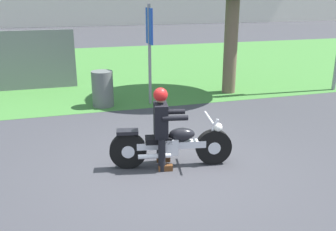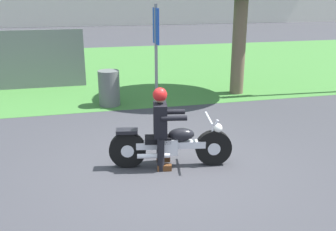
# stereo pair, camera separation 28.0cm
# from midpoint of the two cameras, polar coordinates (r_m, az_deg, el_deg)

# --- Properties ---
(ground) EXTENTS (120.00, 120.00, 0.00)m
(ground) POSITION_cam_midpoint_polar(r_m,az_deg,el_deg) (6.49, 1.58, -8.04)
(ground) COLOR #38383D
(grass_verge) EXTENTS (60.00, 12.00, 0.01)m
(grass_verge) POSITION_cam_midpoint_polar(r_m,az_deg,el_deg) (15.53, -7.96, 7.27)
(grass_verge) COLOR #3D7533
(grass_verge) RESTS_ON ground
(motorcycle_lead) EXTENTS (2.09, 0.70, 0.87)m
(motorcycle_lead) POSITION_cam_midpoint_polar(r_m,az_deg,el_deg) (6.44, 1.74, -4.48)
(motorcycle_lead) COLOR black
(motorcycle_lead) RESTS_ON ground
(rider_lead) EXTENTS (0.60, 0.53, 1.39)m
(rider_lead) POSITION_cam_midpoint_polar(r_m,az_deg,el_deg) (6.28, 0.25, -0.92)
(rider_lead) COLOR black
(rider_lead) RESTS_ON ground
(trash_can) EXTENTS (0.56, 0.56, 0.93)m
(trash_can) POSITION_cam_midpoint_polar(r_m,az_deg,el_deg) (10.06, -8.11, 4.12)
(trash_can) COLOR #595E5B
(trash_can) RESTS_ON ground
(sign_banner) EXTENTS (0.08, 0.60, 2.60)m
(sign_banner) POSITION_cam_midpoint_polar(r_m,az_deg,el_deg) (9.92, -1.00, 11.49)
(sign_banner) COLOR gray
(sign_banner) RESTS_ON ground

